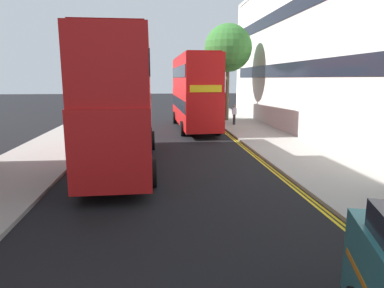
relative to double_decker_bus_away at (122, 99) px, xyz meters
The scene contains 9 objects.
sidewalk_right 9.16m from the double_decker_bus_away, ahead, with size 4.00×80.00×0.14m, color #9E9991.
sidewalk_left 5.28m from the double_decker_bus_away, behind, with size 4.00×80.00×0.14m, color #9E9991.
kerb_line_outer 7.37m from the double_decker_bus_away, 12.87° to the right, with size 0.10×56.00×0.01m, color yellow.
kerb_line_inner 7.23m from the double_decker_bus_away, 13.18° to the right, with size 0.10×56.00×0.01m, color yellow.
double_decker_bus_away is the anchor object (origin of this frame).
double_decker_bus_oncoming 11.94m from the double_decker_bus_away, 68.48° to the left, with size 3.04×10.88×5.64m.
pedestrian_far 14.57m from the double_decker_bus_away, 57.07° to the left, with size 0.34×0.22×1.62m.
street_tree_mid 17.37m from the double_decker_bus_away, 62.60° to the left, with size 4.18×4.18×8.51m.
townhouse_terrace_right 18.57m from the double_decker_bus_away, 31.43° to the left, with size 10.08×28.00×11.84m.
Camera 1 is at (-0.59, 0.14, 3.92)m, focal length 31.70 mm.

